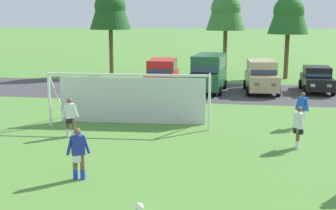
{
  "coord_description": "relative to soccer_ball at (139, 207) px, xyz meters",
  "views": [
    {
      "loc": [
        2.57,
        -6.35,
        4.9
      ],
      "look_at": [
        -0.28,
        9.66,
        1.68
      ],
      "focal_mm": 46.78,
      "sensor_mm": 36.0,
      "label": 1
    }
  ],
  "objects": [
    {
      "name": "ground_plane",
      "position": [
        0.02,
        11.05,
        -0.11
      ],
      "size": [
        400.0,
        400.0,
        0.0
      ],
      "primitive_type": "plane",
      "color": "#518438"
    },
    {
      "name": "parking_lot_strip",
      "position": [
        0.02,
        19.19,
        -0.11
      ],
      "size": [
        52.0,
        8.4,
        0.01
      ],
      "primitive_type": "cube",
      "color": "#3D3D3F",
      "rests_on": "ground"
    },
    {
      "name": "soccer_ball",
      "position": [
        0.0,
        0.0,
        0.0
      ],
      "size": [
        0.22,
        0.22,
        0.22
      ],
      "color": "white",
      "rests_on": "ground"
    },
    {
      "name": "soccer_goal",
      "position": [
        -2.65,
        9.22,
        1.18
      ],
      "size": [
        7.54,
        2.48,
        2.57
      ],
      "color": "white",
      "rests_on": "ground"
    },
    {
      "name": "player_striker_near",
      "position": [
        -2.38,
        1.89,
        0.71
      ],
      "size": [
        0.7,
        0.41,
        1.64
      ],
      "color": "brown",
      "rests_on": "ground"
    },
    {
      "name": "player_midfield_center",
      "position": [
        -4.61,
        6.6,
        0.71
      ],
      "size": [
        0.67,
        0.48,
        1.64
      ],
      "color": "brown",
      "rests_on": "ground"
    },
    {
      "name": "player_defender_far",
      "position": [
        -2.27,
        9.88,
        0.71
      ],
      "size": [
        0.73,
        0.38,
        1.64
      ],
      "color": "#936B4C",
      "rests_on": "ground"
    },
    {
      "name": "player_winger_right",
      "position": [
        4.65,
        6.51,
        0.71
      ],
      "size": [
        0.41,
        0.71,
        1.64
      ],
      "color": "brown",
      "rests_on": "ground"
    },
    {
      "name": "player_trailing_back",
      "position": [
        5.18,
        9.93,
        0.71
      ],
      "size": [
        0.61,
        0.55,
        1.64
      ],
      "color": "brown",
      "rests_on": "ground"
    },
    {
      "name": "parked_car_slot_far_left",
      "position": [
        -3.04,
        19.03,
        1.0
      ],
      "size": [
        2.33,
        4.7,
        2.16
      ],
      "color": "red",
      "rests_on": "ground"
    },
    {
      "name": "parked_car_slot_left",
      "position": [
        0.12,
        19.32,
        1.23
      ],
      "size": [
        2.43,
        4.92,
        2.52
      ],
      "color": "#194C2D",
      "rests_on": "ground"
    },
    {
      "name": "parked_car_slot_center_left",
      "position": [
        3.65,
        19.52,
        1.0
      ],
      "size": [
        2.4,
        4.73,
        2.16
      ],
      "color": "tan",
      "rests_on": "ground"
    },
    {
      "name": "parked_car_slot_center",
      "position": [
        7.36,
        20.39,
        0.77
      ],
      "size": [
        2.1,
        4.24,
        1.72
      ],
      "color": "black",
      "rests_on": "ground"
    },
    {
      "name": "tree_mid_left",
      "position": [
        0.71,
        29.23,
        6.29
      ],
      "size": [
        3.49,
        3.49,
        9.32
      ],
      "color": "brown",
      "rests_on": "ground"
    },
    {
      "name": "tree_center_back",
      "position": [
        5.87,
        26.97,
        5.93
      ],
      "size": [
        3.3,
        3.3,
        8.8
      ],
      "color": "brown",
      "rests_on": "ground"
    }
  ]
}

